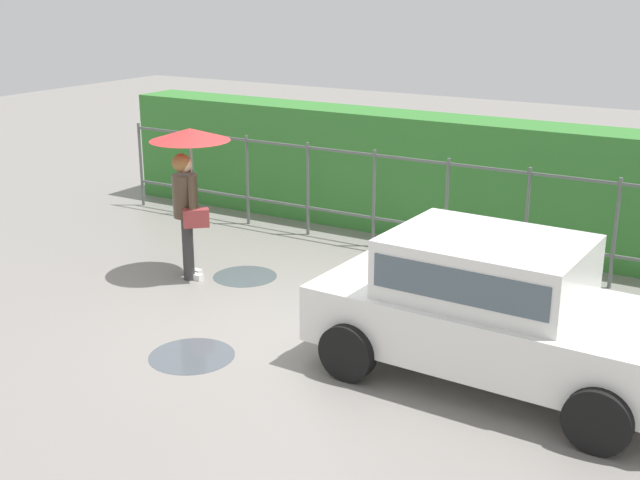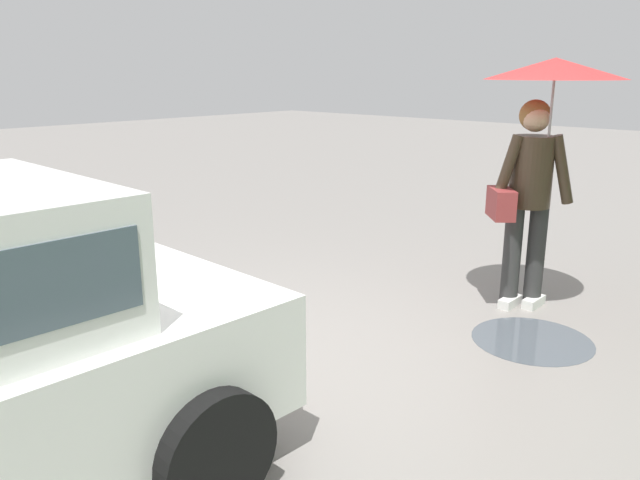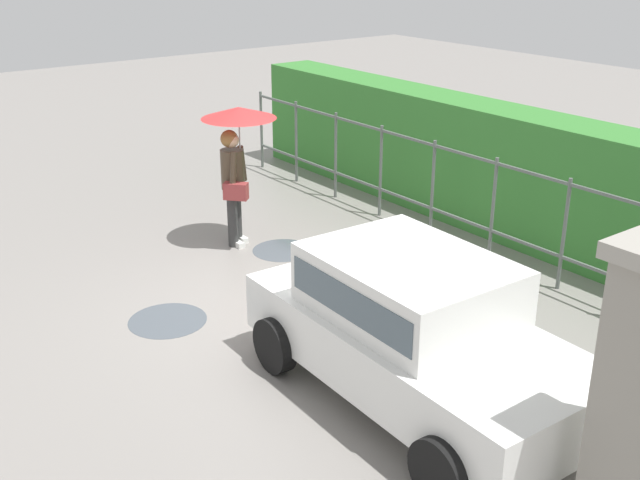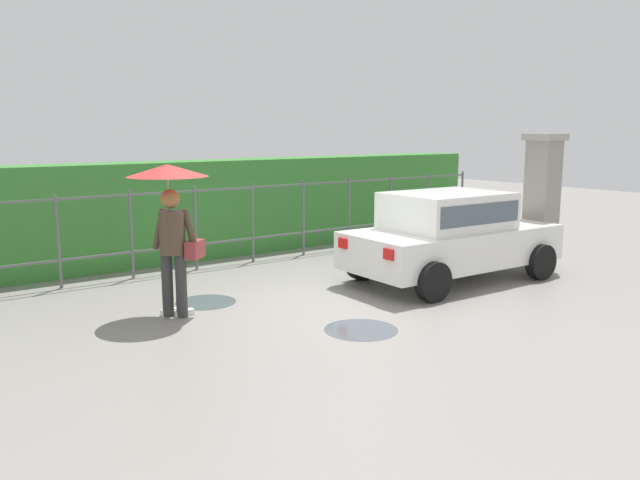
% 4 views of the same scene
% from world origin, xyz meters
% --- Properties ---
extents(ground_plane, '(40.00, 40.00, 0.00)m').
position_xyz_m(ground_plane, '(0.00, 0.00, 0.00)').
color(ground_plane, gray).
extents(car, '(3.78, 1.96, 1.48)m').
position_xyz_m(car, '(2.44, -0.04, 0.80)').
color(car, white).
rests_on(car, ground).
extents(pedestrian, '(1.08, 1.08, 2.04)m').
position_xyz_m(pedestrian, '(-2.11, 0.76, 1.52)').
color(pedestrian, '#333333').
rests_on(pedestrian, ground).
extents(gate_pillar, '(0.60, 0.60, 2.42)m').
position_xyz_m(gate_pillar, '(4.81, -0.13, 1.24)').
color(gate_pillar, gray).
rests_on(gate_pillar, ground).
extents(fence_section, '(11.81, 0.05, 1.50)m').
position_xyz_m(fence_section, '(0.57, 3.23, 0.83)').
color(fence_section, '#59605B').
rests_on(fence_section, ground).
extents(hedge_row, '(12.76, 0.90, 1.90)m').
position_xyz_m(hedge_row, '(0.57, 4.27, 0.95)').
color(hedge_row, '#387F33').
rests_on(hedge_row, ground).
extents(puddle_near, '(0.94, 0.94, 0.00)m').
position_xyz_m(puddle_near, '(-0.48, -1.25, 0.00)').
color(puddle_near, '#4C545B').
rests_on(puddle_near, ground).
extents(puddle_far, '(0.88, 0.88, 0.00)m').
position_xyz_m(puddle_far, '(-1.48, 1.10, 0.00)').
color(puddle_far, '#4C545B').
rests_on(puddle_far, ground).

